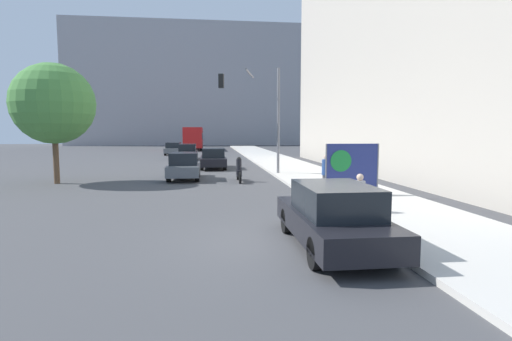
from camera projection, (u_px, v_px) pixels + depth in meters
ground_plane at (281, 243)px, 9.52m from camera, size 160.00×160.00×0.00m
sidewalk_curb at (305, 173)px, 24.85m from camera, size 4.21×90.00×0.14m
building_backdrop_far at (205, 87)px, 80.58m from camera, size 52.00×12.00×23.19m
seated_protester at (360, 192)px, 12.39m from camera, size 0.93×0.77×1.20m
jogger_on_sidewalk at (326, 174)px, 15.95m from camera, size 0.34×0.34×1.60m
protest_banner at (352, 168)px, 15.77m from camera, size 2.19×0.06×2.04m
traffic_light_pole at (258, 102)px, 24.01m from camera, size 3.64×3.41×6.27m
parked_car_curbside at (333, 216)px, 9.08m from camera, size 1.76×4.54×1.48m
car_on_road_nearest at (184, 166)px, 22.16m from camera, size 1.71×4.12×1.49m
car_on_road_midblock at (213, 158)px, 28.61m from camera, size 1.78×4.65×1.46m
car_on_road_distant at (188, 152)px, 37.76m from camera, size 1.79×4.68×1.48m
car_on_road_far_lane at (174, 149)px, 45.12m from camera, size 1.81×4.35×1.41m
city_bus_on_road at (194, 137)px, 58.19m from camera, size 2.53×12.38×3.20m
motorcycle_on_road at (239, 171)px, 21.10m from camera, size 0.28×2.21×1.33m
street_tree_near_curb at (53, 104)px, 20.00m from camera, size 4.04×4.04×6.06m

